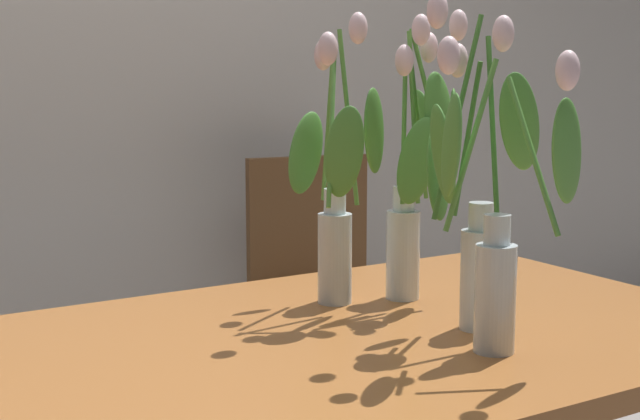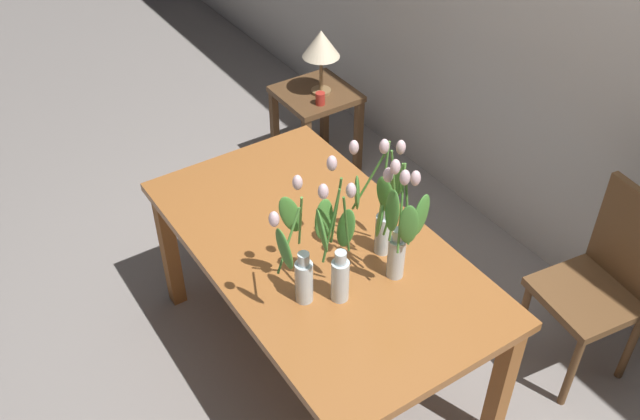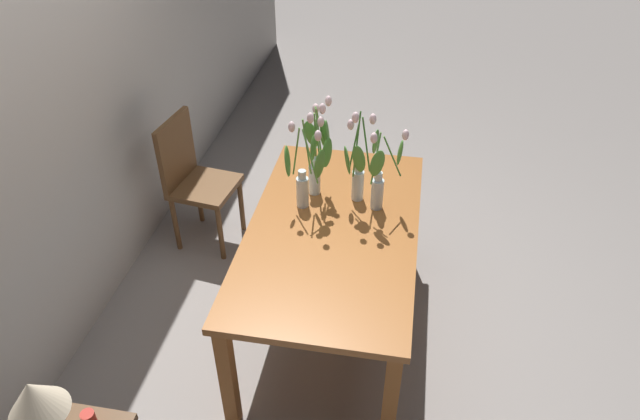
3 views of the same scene
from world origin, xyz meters
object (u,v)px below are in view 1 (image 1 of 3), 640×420
Objects in this scene: tulip_vase_3 at (417,184)px; dining_chair at (321,290)px; tulip_vase_0 at (474,213)px; tulip_vase_1 at (499,244)px; tulip_vase_2 at (337,200)px; dining_table at (313,391)px.

dining_chair is (0.34, 0.92, -0.45)m from tulip_vase_3.
tulip_vase_1 is (-0.06, -0.13, -0.03)m from tulip_vase_0.
tulip_vase_0 is 0.24m from tulip_vase_3.
tulip_vase_1 is 0.41m from tulip_vase_2.
tulip_vase_0 is at bearing 66.19° from tulip_vase_1.
tulip_vase_0 is at bearing -108.76° from dining_chair.
tulip_vase_2 is 0.17m from tulip_vase_3.
tulip_vase_0 is 0.63× the size of dining_chair.
tulip_vase_0 is at bearing -103.20° from tulip_vase_3.
tulip_vase_0 reaches higher than tulip_vase_1.
tulip_vase_1 reaches higher than dining_chair.
tulip_vase_1 is at bearing -109.28° from dining_chair.
tulip_vase_3 is at bearing -110.14° from dining_chair.
tulip_vase_2 is at bearing 96.59° from tulip_vase_1.
tulip_vase_2 reaches higher than dining_chair.
tulip_vase_0 is 1.02× the size of tulip_vase_3.
tulip_vase_3 is at bearing 76.80° from tulip_vase_0.
tulip_vase_0 is 0.14m from tulip_vase_1.
tulip_vase_1 is at bearing -46.58° from dining_table.
dining_table is 0.48m from tulip_vase_3.
tulip_vase_3 reaches higher than dining_table.
dining_table is 0.41m from tulip_vase_1.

